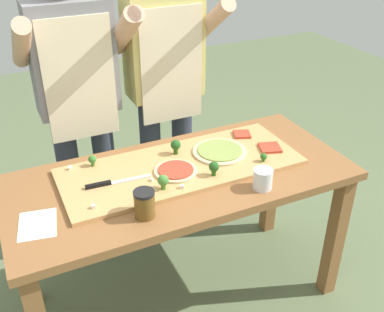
{
  "coord_description": "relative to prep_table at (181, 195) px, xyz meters",
  "views": [
    {
      "loc": [
        -0.7,
        -1.59,
        1.87
      ],
      "look_at": [
        0.08,
        0.05,
        0.81
      ],
      "focal_mm": 42.58,
      "sensor_mm": 36.0,
      "label": 1
    }
  ],
  "objects": [
    {
      "name": "broccoli_floret_center_left",
      "position": [
        -0.12,
        -0.1,
        0.17
      ],
      "size": [
        0.05,
        0.05,
        0.07
      ],
      "color": "#487A23",
      "rests_on": "cutting_board"
    },
    {
      "name": "cook_right",
      "position": [
        0.18,
        0.6,
        0.34
      ],
      "size": [
        0.54,
        0.39,
        1.67
      ],
      "color": "#333847",
      "rests_on": "ground"
    },
    {
      "name": "broccoli_floret_back_left",
      "position": [
        0.38,
        -0.09,
        0.16
      ],
      "size": [
        0.03,
        0.03,
        0.04
      ],
      "color": "#366618",
      "rests_on": "cutting_board"
    },
    {
      "name": "cheese_crumble_c",
      "position": [
        -0.05,
        -0.13,
        0.14
      ],
      "size": [
        0.02,
        0.02,
        0.02
      ],
      "primitive_type": "cube",
      "rotation": [
        0.0,
        0.0,
        1.16
      ],
      "color": "white",
      "rests_on": "cutting_board"
    },
    {
      "name": "cheese_crumble_d",
      "position": [
        -0.43,
        -0.11,
        0.14
      ],
      "size": [
        0.02,
        0.02,
        0.02
      ],
      "primitive_type": "cube",
      "rotation": [
        0.0,
        0.0,
        1.41
      ],
      "color": "silver",
      "rests_on": "cutting_board"
    },
    {
      "name": "sauce_jar",
      "position": [
        -0.25,
        -0.22,
        0.17
      ],
      "size": [
        0.08,
        0.08,
        0.12
      ],
      "color": "brown",
      "rests_on": "prep_table"
    },
    {
      "name": "cheese_crumble_b",
      "position": [
        -0.45,
        0.23,
        0.14
      ],
      "size": [
        0.02,
        0.02,
        0.02
      ],
      "primitive_type": "cube",
      "rotation": [
        0.0,
        0.0,
        1.55
      ],
      "color": "white",
      "rests_on": "cutting_board"
    },
    {
      "name": "broccoli_floret_back_mid",
      "position": [
        0.12,
        -0.09,
        0.17
      ],
      "size": [
        0.05,
        0.05,
        0.07
      ],
      "color": "#2C5915",
      "rests_on": "cutting_board"
    },
    {
      "name": "chefs_knife",
      "position": [
        -0.32,
        0.03,
        0.14
      ],
      "size": [
        0.29,
        0.04,
        0.02
      ],
      "color": "#B7BABF",
      "rests_on": "cutting_board"
    },
    {
      "name": "pizza_whole_pesto_green",
      "position": [
        0.24,
        0.07,
        0.14
      ],
      "size": [
        0.26,
        0.26,
        0.02
      ],
      "color": "beige",
      "rests_on": "cutting_board"
    },
    {
      "name": "cheese_crumble_e",
      "position": [
        -0.24,
        -0.12,
        0.14
      ],
      "size": [
        0.02,
        0.02,
        0.02
      ],
      "primitive_type": "cube",
      "rotation": [
        0.0,
        0.0,
        1.51
      ],
      "color": "white",
      "rests_on": "cutting_board"
    },
    {
      "name": "cutting_board",
      "position": [
        0.03,
        0.05,
        0.12
      ],
      "size": [
        1.11,
        0.44,
        0.02
      ],
      "primitive_type": "cube",
      "color": "tan",
      "rests_on": "prep_table"
    },
    {
      "name": "broccoli_floret_front_mid",
      "position": [
        0.04,
        0.15,
        0.18
      ],
      "size": [
        0.05,
        0.05,
        0.07
      ],
      "color": "#2C5915",
      "rests_on": "cutting_board"
    },
    {
      "name": "recipe_note",
      "position": [
        -0.64,
        -0.09,
        0.12
      ],
      "size": [
        0.17,
        0.21,
        0.0
      ],
      "primitive_type": "cube",
      "rotation": [
        0.0,
        0.0,
        -0.18
      ],
      "color": "white",
      "rests_on": "prep_table"
    },
    {
      "name": "pizza_slice_center",
      "position": [
        0.43,
        0.18,
        0.14
      ],
      "size": [
        0.11,
        0.11,
        0.01
      ],
      "primitive_type": "cube",
      "rotation": [
        0.0,
        0.0,
        -0.36
      ],
      "color": "#BC3D28",
      "rests_on": "cutting_board"
    },
    {
      "name": "cheese_crumble_a",
      "position": [
        -0.15,
        -0.02,
        0.14
      ],
      "size": [
        0.02,
        0.02,
        0.01
      ],
      "primitive_type": "cube",
      "rotation": [
        0.0,
        0.0,
        0.41
      ],
      "color": "silver",
      "rests_on": "cutting_board"
    },
    {
      "name": "prep_table",
      "position": [
        0.0,
        0.0,
        0.0
      ],
      "size": [
        1.56,
        0.7,
        0.77
      ],
      "color": "brown",
      "rests_on": "ground"
    },
    {
      "name": "flour_cup",
      "position": [
        0.27,
        -0.25,
        0.15
      ],
      "size": [
        0.08,
        0.08,
        0.09
      ],
      "color": "white",
      "rests_on": "prep_table"
    },
    {
      "name": "cook_left",
      "position": [
        -0.3,
        0.6,
        0.34
      ],
      "size": [
        0.54,
        0.39,
        1.67
      ],
      "color": "#333847",
      "rests_on": "ground"
    },
    {
      "name": "pizza_whole_tomato_red",
      "position": [
        -0.02,
        0.0,
        0.14
      ],
      "size": [
        0.19,
        0.19,
        0.02
      ],
      "color": "beige",
      "rests_on": "cutting_board"
    },
    {
      "name": "pizza_slice_far_left",
      "position": [
        0.48,
        -0.0,
        0.14
      ],
      "size": [
        0.12,
        0.12,
        0.01
      ],
      "primitive_type": "cube",
      "rotation": [
        0.0,
        0.0,
        -0.31
      ],
      "color": "#BC3D28",
      "rests_on": "cutting_board"
    },
    {
      "name": "ground_plane",
      "position": [
        0.0,
        0.0,
        -0.65
      ],
      "size": [
        8.0,
        8.0,
        0.0
      ],
      "primitive_type": "plane",
      "color": "#60704C"
    },
    {
      "name": "broccoli_floret_center_right",
      "position": [
        -0.35,
        0.21,
        0.16
      ],
      "size": [
        0.04,
        0.04,
        0.05
      ],
      "color": "#3F7220",
      "rests_on": "cutting_board"
    }
  ]
}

